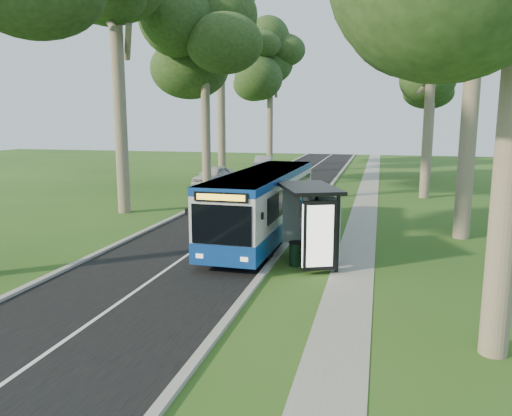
{
  "coord_description": "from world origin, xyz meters",
  "views": [
    {
      "loc": [
        3.79,
        -17.77,
        5.35
      ],
      "look_at": [
        -1.28,
        2.56,
        1.6
      ],
      "focal_mm": 35.0,
      "sensor_mm": 36.0,
      "label": 1
    }
  ],
  "objects_px": {
    "car_white": "(214,176)",
    "car_silver": "(263,164)",
    "bus": "(264,204)",
    "bus_shelter": "(311,211)",
    "bus_stop_sign": "(302,218)",
    "litter_bin": "(296,254)"
  },
  "relations": [
    {
      "from": "bus_stop_sign",
      "to": "car_silver",
      "type": "xyz_separation_m",
      "value": [
        -9.0,
        32.04,
        -0.92
      ]
    },
    {
      "from": "car_white",
      "to": "bus",
      "type": "bearing_deg",
      "value": -55.95
    },
    {
      "from": "bus_shelter",
      "to": "car_silver",
      "type": "bearing_deg",
      "value": 83.68
    },
    {
      "from": "bus_shelter",
      "to": "bus_stop_sign",
      "type": "bearing_deg",
      "value": 109.61
    },
    {
      "from": "bus_stop_sign",
      "to": "car_white",
      "type": "xyz_separation_m",
      "value": [
        -10.22,
        19.77,
        -0.87
      ]
    },
    {
      "from": "bus_stop_sign",
      "to": "litter_bin",
      "type": "xyz_separation_m",
      "value": [
        -0.12,
        -0.53,
        -1.24
      ]
    },
    {
      "from": "car_silver",
      "to": "litter_bin",
      "type": "bearing_deg",
      "value": -82.92
    },
    {
      "from": "bus",
      "to": "bus_stop_sign",
      "type": "xyz_separation_m",
      "value": [
        2.23,
        -3.3,
        0.12
      ]
    },
    {
      "from": "car_white",
      "to": "car_silver",
      "type": "distance_m",
      "value": 12.33
    },
    {
      "from": "bus",
      "to": "litter_bin",
      "type": "distance_m",
      "value": 4.51
    },
    {
      "from": "bus_stop_sign",
      "to": "bus_shelter",
      "type": "distance_m",
      "value": 0.69
    },
    {
      "from": "car_white",
      "to": "bus_stop_sign",
      "type": "bearing_deg",
      "value": -54.51
    },
    {
      "from": "bus",
      "to": "bus_stop_sign",
      "type": "relative_size",
      "value": 4.2
    },
    {
      "from": "bus_shelter",
      "to": "litter_bin",
      "type": "distance_m",
      "value": 1.69
    },
    {
      "from": "bus_shelter",
      "to": "litter_bin",
      "type": "bearing_deg",
      "value": 167.59
    },
    {
      "from": "litter_bin",
      "to": "car_white",
      "type": "height_order",
      "value": "car_white"
    },
    {
      "from": "bus_stop_sign",
      "to": "bus_shelter",
      "type": "xyz_separation_m",
      "value": [
        0.39,
        -0.44,
        0.36
      ]
    },
    {
      "from": "bus_stop_sign",
      "to": "car_white",
      "type": "distance_m",
      "value": 22.28
    },
    {
      "from": "bus_shelter",
      "to": "car_silver",
      "type": "xyz_separation_m",
      "value": [
        -9.39,
        32.48,
        -1.28
      ]
    },
    {
      "from": "bus_shelter",
      "to": "bus",
      "type": "bearing_deg",
      "value": 102.58
    },
    {
      "from": "litter_bin",
      "to": "bus",
      "type": "bearing_deg",
      "value": 118.76
    },
    {
      "from": "bus",
      "to": "car_white",
      "type": "relative_size",
      "value": 2.37
    }
  ]
}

